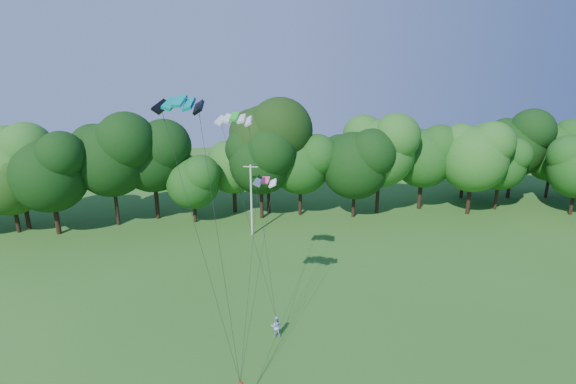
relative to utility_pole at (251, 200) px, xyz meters
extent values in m
cylinder|color=silver|center=(0.00, 0.00, -0.12)|extent=(0.20, 0.20, 8.16)
cube|color=silver|center=(0.00, 0.00, 3.76)|extent=(1.59, 0.53, 0.08)
imported|color=#AEC0F1|center=(0.36, -19.29, -3.39)|extent=(0.89, 0.75, 1.62)
cube|color=#048581|center=(-5.02, -23.37, 13.27)|extent=(2.75, 1.83, 0.56)
cube|color=green|center=(-2.02, -16.26, 11.45)|extent=(2.67, 1.76, 0.51)
cube|color=#FC467B|center=(-0.15, -18.21, 7.38)|extent=(1.72, 1.22, 0.34)
cylinder|color=black|center=(-26.55, 4.72, -2.10)|extent=(0.42, 0.42, 4.20)
ellipsoid|color=#1E4212|center=(-26.55, 4.72, 3.43)|extent=(8.39, 8.39, 9.16)
cylinder|color=black|center=(2.67, 7.05, -1.48)|extent=(0.50, 0.50, 5.44)
ellipsoid|color=black|center=(2.67, 7.05, 5.69)|extent=(10.87, 10.87, 11.86)
cylinder|color=#2F2012|center=(30.40, 9.11, -2.15)|extent=(0.51, 0.51, 4.09)
ellipsoid|color=#1F581B|center=(30.40, 9.11, 3.23)|extent=(8.17, 8.17, 8.92)
camera|label=1|loc=(-2.94, -47.32, 15.71)|focal=28.00mm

